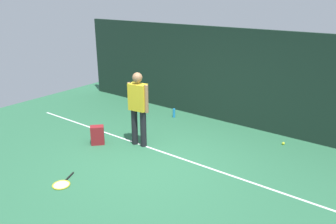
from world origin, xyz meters
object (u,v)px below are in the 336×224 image
water_bottle (174,113)px  tennis_ball_near_player (283,143)px  tennis_player (138,105)px  tennis_racket (62,184)px  backpack (97,135)px

water_bottle → tennis_ball_near_player: bearing=1.0°
tennis_ball_near_player → water_bottle: water_bottle is taller
tennis_ball_near_player → tennis_player: bearing=-143.0°
tennis_player → water_bottle: bearing=95.1°
tennis_ball_near_player → tennis_racket: bearing=-122.7°
backpack → tennis_racket: bearing=70.2°
tennis_player → tennis_ball_near_player: 3.45m
tennis_racket → tennis_ball_near_player: (2.65, 4.13, 0.02)m
tennis_racket → backpack: backpack is taller
tennis_racket → backpack: size_ratio=1.44×
tennis_racket → tennis_ball_near_player: bearing=123.5°
backpack → tennis_ball_near_player: bearing=169.3°
tennis_racket → backpack: bearing=-176.7°
tennis_player → backpack: tennis_player is taller
tennis_player → tennis_racket: bearing=-97.2°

